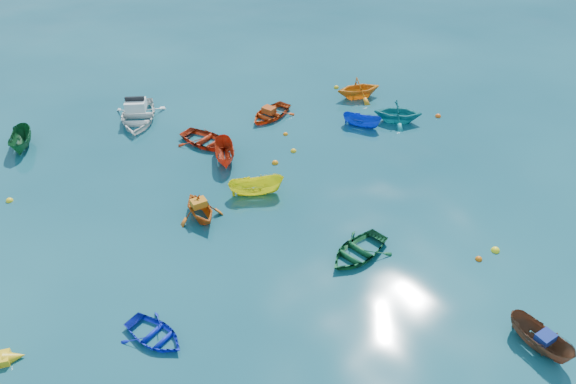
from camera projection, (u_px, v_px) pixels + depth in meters
ground at (359, 251)px, 24.74m from camera, size 160.00×160.00×0.00m
dinghy_blue_sw at (155, 338)px, 20.90m from camera, size 2.47×2.98×0.53m
sampan_brown_mid at (537, 347)px, 20.58m from camera, size 1.28×2.73×1.02m
dinghy_orange_w at (201, 217)px, 26.67m from camera, size 2.54×2.82×1.32m
sampan_yellow_mid at (256, 194)px, 28.16m from camera, size 2.92×2.34×1.07m
dinghy_green_e at (357, 255)px, 24.56m from camera, size 3.36×2.56×0.65m
dinghy_cyan_se at (397, 122)px, 34.12m from camera, size 3.73×3.74×1.49m
sampan_orange_n at (226, 160)px, 30.65m from camera, size 2.34×2.97×1.09m
dinghy_red_ne at (270, 117)px, 34.62m from camera, size 3.60×2.95×0.65m
sampan_blue_far at (361, 126)px, 33.66m from camera, size 1.91×2.49×0.91m
dinghy_red_far at (206, 144)px, 32.04m from camera, size 3.19×3.83×0.68m
dinghy_orange_far at (358, 97)px, 36.73m from camera, size 3.61×3.39×1.51m
sampan_green_far at (24, 147)px, 31.73m from camera, size 2.20×2.99×1.09m
motorboat_white at (138, 120)px, 34.24m from camera, size 4.99×5.30×1.50m
tarp_blue_a at (545, 338)px, 20.08m from camera, size 0.71×0.57×0.32m
tarp_orange_a at (199, 203)px, 26.21m from camera, size 0.77×0.63×0.34m
tarp_orange_b at (269, 110)px, 34.26m from camera, size 0.74×0.87×0.36m
buoy_ye_a at (495, 251)px, 24.77m from camera, size 0.39×0.39×0.39m
buoy_or_b at (479, 259)px, 24.33m from camera, size 0.31×0.31×0.31m
buoy_or_c at (275, 163)px, 30.42m from camera, size 0.36×0.36×0.36m
buoy_ye_c at (293, 151)px, 31.39m from camera, size 0.33×0.33×0.33m
buoy_or_d at (438, 117)px, 34.64m from camera, size 0.36×0.36×0.36m
buoy_ye_d at (10, 201)px, 27.70m from camera, size 0.35×0.35×0.35m
buoy_or_e at (286, 135)px, 32.88m from camera, size 0.29×0.29×0.29m
buoy_ye_e at (336, 88)px, 37.86m from camera, size 0.34×0.34×0.34m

